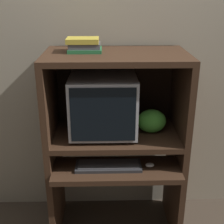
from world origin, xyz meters
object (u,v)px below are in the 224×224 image
at_px(crt_monitor, 103,104).
at_px(book_stack, 84,45).
at_px(mouse, 150,165).
at_px(snack_bag, 152,121).
at_px(keyboard, 108,166).

height_order(crt_monitor, book_stack, book_stack).
bearing_deg(crt_monitor, book_stack, 160.31).
height_order(mouse, snack_bag, snack_bag).
xyz_separation_m(crt_monitor, snack_bag, (0.33, -0.00, -0.13)).
bearing_deg(book_stack, crt_monitor, -19.69).
height_order(crt_monitor, keyboard, crt_monitor).
bearing_deg(snack_bag, mouse, -98.44).
xyz_separation_m(keyboard, book_stack, (-0.15, 0.22, 0.75)).
bearing_deg(book_stack, mouse, -27.75).
distance_m(crt_monitor, mouse, 0.51).
distance_m(mouse, book_stack, 0.88).
xyz_separation_m(mouse, snack_bag, (0.03, 0.18, 0.24)).
distance_m(keyboard, book_stack, 0.79).
height_order(snack_bag, book_stack, book_stack).
relative_size(keyboard, book_stack, 1.97).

